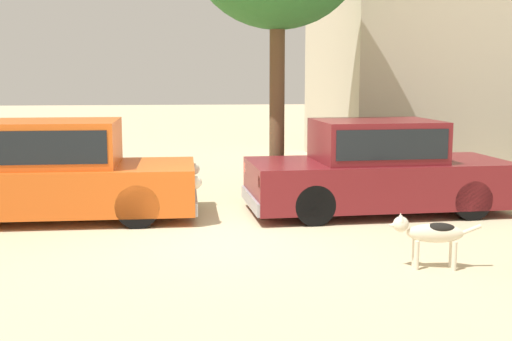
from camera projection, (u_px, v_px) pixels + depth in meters
ground_plane at (227, 236)px, 9.38m from camera, size 80.00×80.00×0.00m
parked_sedan_nearest at (57, 171)px, 10.41m from camera, size 4.41×1.81×1.55m
parked_sedan_second at (377, 167)px, 10.90m from camera, size 4.44×2.02×1.52m
stray_dog_spotted at (430, 233)px, 7.77m from camera, size 1.07×0.32×0.65m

